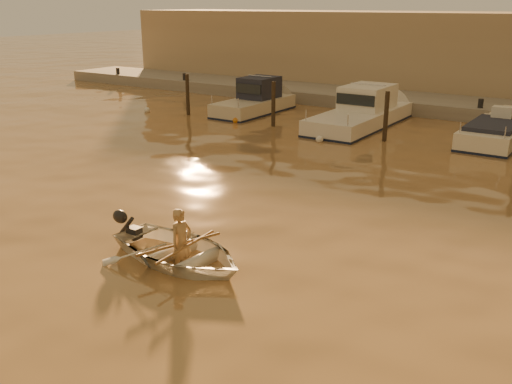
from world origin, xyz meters
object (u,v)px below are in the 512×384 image
Objects in this scene: moored_boat_1 at (254,101)px; moored_boat_2 at (361,112)px; dinghy at (179,252)px; waterfront_building at (477,56)px; moored_boat_3 at (494,137)px; person at (181,243)px.

moored_boat_2 is (5.80, 0.00, 0.00)m from moored_boat_1.
waterfront_building is (-0.36, 26.38, 2.17)m from dinghy.
moored_boat_2 is 11.37m from waterfront_building.
moored_boat_1 and moored_boat_2 have the same top height.
moored_boat_3 is at bearing -72.17° from waterfront_building.
person is 26.47m from waterfront_building.
moored_boat_2 is (-2.60, 15.38, 0.39)m from dinghy.
person is 0.03× the size of waterfront_building.
moored_boat_2 is 5.79m from moored_boat_3.
moored_boat_2 reaches higher than dinghy.
moored_boat_1 is at bearing 180.00° from moored_boat_2.
waterfront_building is (-3.54, 11.00, 2.17)m from moored_boat_3.
moored_boat_1 is at bearing 34.54° from dinghy.
waterfront_building reaches higher than moored_boat_3.
person is at bearing -90.00° from dinghy.
dinghy is 17.53m from moored_boat_1.
waterfront_building reaches higher than moored_boat_1.
moored_boat_1 is at bearing 180.00° from moored_boat_3.
dinghy is 2.22× the size of person.
moored_boat_3 is at bearing 0.00° from moored_boat_2.
moored_boat_1 is 11.58m from moored_boat_3.
moored_boat_2 is at bearing 180.00° from moored_boat_3.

